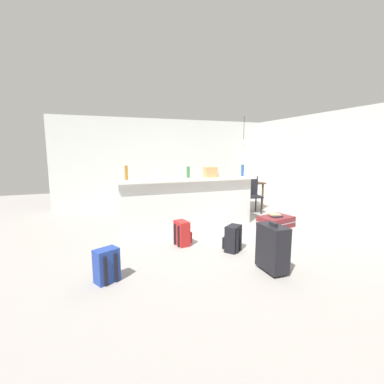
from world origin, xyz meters
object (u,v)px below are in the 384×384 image
object	(u,v)px
pendant_lamp	(244,142)
book_stack	(276,215)
bottle_amber	(126,173)
bottle_clear	(157,173)
bottle_green	(188,172)
bottle_blue	(242,170)
backpack_blue	(106,266)
suitcase_flat_maroon	(276,222)
bottle_white	(218,170)
dining_chair_near_partition	(252,193)
backpack_black	(233,239)
backpack_red	(182,234)
suitcase_upright_black	(272,248)
dining_table	(241,185)
grocery_bag	(210,172)

from	to	relation	value
pendant_lamp	book_stack	distance (m)	2.40
bottle_amber	bottle_clear	bearing A→B (deg)	-1.55
bottle_green	bottle_blue	size ratio (longest dim) A/B	0.93
backpack_blue	bottle_blue	bearing A→B (deg)	31.57
bottle_amber	backpack_blue	xyz separation A→B (m)	(-0.51, -1.94, -0.98)
suitcase_flat_maroon	backpack_blue	world-z (taller)	backpack_blue
bottle_clear	suitcase_flat_maroon	xyz separation A→B (m)	(2.41, -0.63, -1.05)
bottle_white	dining_chair_near_partition	xyz separation A→B (m)	(1.35, 0.77, -0.67)
bottle_amber	bottle_white	distance (m)	1.91
bottle_clear	backpack_black	distance (m)	2.02
backpack_red	suitcase_upright_black	distance (m)	1.61
book_stack	suitcase_upright_black	bearing A→B (deg)	-128.52
bottle_clear	bottle_blue	size ratio (longest dim) A/B	0.96
bottle_amber	dining_chair_near_partition	distance (m)	3.40
dining_table	suitcase_flat_maroon	bearing A→B (deg)	-97.42
bottle_white	dining_chair_near_partition	size ratio (longest dim) A/B	0.31
bottle_green	backpack_black	xyz separation A→B (m)	(0.19, -1.57, -0.96)
suitcase_flat_maroon	backpack_blue	bearing A→B (deg)	-159.80
book_stack	bottle_green	bearing A→B (deg)	159.53
bottle_green	suitcase_flat_maroon	world-z (taller)	bottle_green
suitcase_flat_maroon	suitcase_upright_black	distance (m)	2.28
backpack_blue	suitcase_upright_black	bearing A→B (deg)	-12.77
backpack_red	book_stack	world-z (taller)	backpack_red
suitcase_flat_maroon	backpack_blue	size ratio (longest dim) A/B	2.10
dining_chair_near_partition	backpack_red	world-z (taller)	dining_chair_near_partition
bottle_green	bottle_blue	world-z (taller)	bottle_blue
bottle_blue	suitcase_flat_maroon	size ratio (longest dim) A/B	0.29
bottle_amber	suitcase_upright_black	distance (m)	3.00
pendant_lamp	suitcase_flat_maroon	size ratio (longest dim) A/B	0.90
dining_table	backpack_red	world-z (taller)	dining_table
backpack_blue	book_stack	bearing A→B (deg)	20.30
dining_table	suitcase_upright_black	xyz separation A→B (m)	(-1.67, -3.66, -0.32)
suitcase_upright_black	bottle_amber	bearing A→B (deg)	123.10
bottle_white	backpack_black	size ratio (longest dim) A/B	0.70
bottle_clear	bottle_white	xyz separation A→B (m)	(1.32, -0.05, 0.03)
pendant_lamp	suitcase_flat_maroon	distance (m)	2.49
dining_chair_near_partition	suitcase_upright_black	distance (m)	3.55
dining_table	book_stack	bearing A→B (deg)	-97.85
backpack_blue	suitcase_upright_black	distance (m)	2.15
pendant_lamp	bottle_white	bearing A→B (deg)	-137.57
bottle_green	suitcase_upright_black	bearing A→B (deg)	-82.37
dining_chair_near_partition	backpack_black	world-z (taller)	dining_chair_near_partition
backpack_blue	suitcase_flat_maroon	bearing A→B (deg)	20.20
bottle_blue	grocery_bag	xyz separation A→B (m)	(-0.77, 0.00, -0.02)
bottle_blue	suitcase_upright_black	xyz separation A→B (m)	(-0.90, -2.31, -0.84)
bottle_white	bottle_blue	xyz separation A→B (m)	(0.56, -0.04, -0.02)
dining_table	backpack_black	bearing A→B (deg)	-122.50
backpack_red	backpack_black	world-z (taller)	same
bottle_amber	backpack_black	world-z (taller)	bottle_amber
bottle_blue	backpack_red	world-z (taller)	bottle_blue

